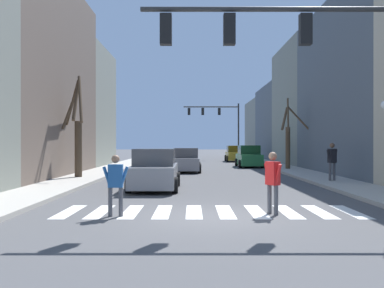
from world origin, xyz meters
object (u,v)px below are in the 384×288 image
Objects in this scene: pedestrian_near_right_corner at (331,158)px; street_tree_left_far at (76,132)px; traffic_signal_near at (297,51)px; car_parked_left_far at (235,154)px; traffic_signal_far at (218,118)px; car_driving_away_lane at (185,161)px; car_parked_right_near at (154,170)px; pedestrian_on_right_sidewalk at (115,180)px; car_parked_right_far at (248,157)px; pedestrian_on_left_sidewalk at (272,178)px; street_tree_left_mid at (288,138)px.

street_tree_left_far is at bearing 135.06° from pedestrian_near_right_corner.
traffic_signal_near reaches higher than car_parked_left_far.
traffic_signal_far is 1.57× the size of car_driving_away_lane.
car_driving_away_lane is 2.31× the size of pedestrian_near_right_corner.
pedestrian_on_right_sidewalk is (-0.47, -7.02, 0.17)m from car_parked_right_near.
car_parked_right_far is 25.47m from pedestrian_on_right_sidewalk.
car_driving_away_lane is (-5.04, -16.87, -0.02)m from car_parked_left_far.
car_parked_right_far is at bearing 160.45° from car_parked_right_near.
pedestrian_near_right_corner is 0.34× the size of street_tree_left_far.
car_parked_left_far is at bearing -31.11° from pedestrian_on_left_sidewalk.
car_parked_left_far reaches higher than pedestrian_on_right_sidewalk.
street_tree_left_mid reaches higher than pedestrian_near_right_corner.
street_tree_left_far reaches higher than pedestrian_near_right_corner.
pedestrian_near_right_corner reaches higher than car_parked_right_near.
car_parked_right_far is (0.06, -10.66, 0.04)m from car_parked_left_far.
car_parked_right_far reaches higher than car_parked_right_near.
car_parked_left_far is 25.69m from street_tree_left_far.
car_driving_away_lane is at bearing -18.77° from pedestrian_on_left_sidewalk.
pedestrian_on_left_sidewalk is at bearing 176.15° from car_parked_left_far.
car_parked_right_near is 0.86× the size of street_tree_left_far.
traffic_signal_far reaches higher than car_parked_left_far.
traffic_signal_near is 15.00m from street_tree_left_far.
car_parked_right_far is at bearing 140.64° from car_driving_away_lane.
pedestrian_near_right_corner is at bearing -132.68° from pedestrian_on_right_sidewalk.
car_parked_right_far is 5.63m from street_tree_left_mid.
traffic_signal_far is 40.88m from pedestrian_on_left_sidewalk.
pedestrian_near_right_corner is (2.16, -14.86, 0.41)m from car_parked_right_far.
pedestrian_on_left_sidewalk is at bearing -103.35° from street_tree_left_mid.
traffic_signal_far is 1.42× the size of car_parked_right_near.
traffic_signal_near is at bearing -90.35° from traffic_signal_far.
street_tree_left_far is at bearing -149.52° from street_tree_left_mid.
pedestrian_near_right_corner is at bearing 67.74° from traffic_signal_near.
car_parked_right_near is (-4.47, 6.88, -3.67)m from traffic_signal_near.
pedestrian_near_right_corner is 13.15m from pedestrian_on_right_sidewalk.
street_tree_left_mid is (3.91, 19.44, -2.19)m from traffic_signal_near.
car_parked_right_near is 2.56× the size of pedestrian_near_right_corner.
traffic_signal_far is 3.84× the size of pedestrian_on_left_sidewalk.
pedestrian_near_right_corner is (3.67, -31.32, -3.68)m from traffic_signal_far.
pedestrian_on_left_sidewalk is 1.04× the size of pedestrian_on_right_sidewalk.
traffic_signal_near is at bearing -135.02° from pedestrian_on_left_sidewalk.
traffic_signal_near is 35.32m from car_parked_left_far.
pedestrian_near_right_corner reaches higher than car_driving_away_lane.
pedestrian_on_left_sidewalk is (-2.41, -24.22, 0.20)m from car_parked_right_far.
car_parked_right_far is at bearing 85.88° from traffic_signal_near.
street_tree_left_mid is (7.25, 1.23, 1.53)m from car_driving_away_lane.
pedestrian_on_right_sidewalk is (-5.20, -41.04, -3.94)m from traffic_signal_far.
traffic_signal_far is 41.55m from pedestrian_on_right_sidewalk.
traffic_signal_near is at bearing -52.58° from street_tree_left_far.
pedestrian_near_right_corner is at bearing -175.02° from car_parked_left_far.
car_parked_left_far is (6.17, 28.21, -0.02)m from car_parked_right_near.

